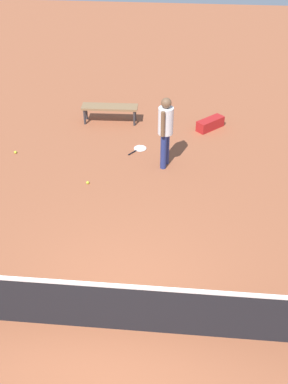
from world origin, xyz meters
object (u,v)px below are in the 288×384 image
object	(u,v)px
tennis_ball_near_player	(88,183)
equipment_bag	(211,123)
courtside_bench	(110,108)
tennis_ball_midcourt	(15,152)
player_near_side	(166,127)
tennis_racket_near_player	(139,149)

from	to	relation	value
tennis_ball_near_player	equipment_bag	distance (m)	4.03
equipment_bag	courtside_bench	bearing A→B (deg)	-1.98
tennis_ball_midcourt	equipment_bag	distance (m)	5.10
player_near_side	tennis_ball_near_player	size ratio (longest dim) A/B	25.76
tennis_ball_near_player	equipment_bag	size ratio (longest dim) A/B	0.09
courtside_bench	equipment_bag	bearing A→B (deg)	178.02
tennis_racket_near_player	equipment_bag	bearing A→B (deg)	-144.13
tennis_racket_near_player	courtside_bench	distance (m)	1.72
player_near_side	courtside_bench	xyz separation A→B (m)	(1.60, -2.08, -0.59)
tennis_racket_near_player	tennis_ball_near_player	bearing A→B (deg)	58.77
tennis_racket_near_player	tennis_ball_midcourt	size ratio (longest dim) A/B	8.67
courtside_bench	equipment_bag	world-z (taller)	courtside_bench
tennis_racket_near_player	tennis_ball_near_player	distance (m)	1.90
player_near_side	equipment_bag	world-z (taller)	player_near_side
player_near_side	equipment_bag	distance (m)	2.44
tennis_ball_near_player	courtside_bench	size ratio (longest dim) A/B	0.04
equipment_bag	tennis_ball_midcourt	bearing A→B (deg)	20.40
player_near_side	tennis_ball_near_player	distance (m)	2.13
tennis_racket_near_player	tennis_ball_near_player	size ratio (longest dim) A/B	8.67
tennis_ball_near_player	tennis_ball_midcourt	distance (m)	2.31
tennis_ball_near_player	courtside_bench	distance (m)	3.04
tennis_ball_midcourt	courtside_bench	distance (m)	2.81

